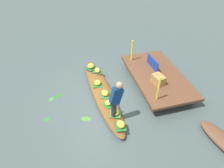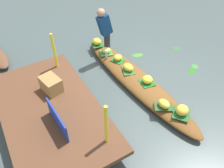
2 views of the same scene
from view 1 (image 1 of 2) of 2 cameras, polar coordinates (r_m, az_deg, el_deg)
The scene contains 27 objects.
canal_water at distance 7.11m, azimuth -2.77°, elevation -3.17°, with size 40.00×40.00×0.00m, color #414E4C.
dock_platform at distance 7.59m, azimuth 12.85°, elevation 2.31°, with size 3.20×1.80×0.41m.
vendor_boat at distance 7.03m, azimuth -2.79°, elevation -2.45°, with size 4.13×0.70×0.24m, color brown.
leaf_mat_0 at distance 6.13m, azimuth 0.96°, elevation -8.59°, with size 0.32×0.33×0.01m, color #3D7C2F.
banana_bunch_0 at distance 6.07m, azimuth 0.97°, elevation -8.06°, with size 0.23×0.25×0.17m, color #F0D955.
leaf_mat_1 at distance 7.80m, azimuth -4.23°, elevation 3.49°, with size 0.37×0.25×0.01m, color #2D4F27.
banana_bunch_1 at distance 7.76m, azimuth -4.26°, elevation 3.97°, with size 0.27×0.19×0.16m, color yellow.
leaf_mat_2 at distance 8.04m, azimuth -6.03°, elevation 4.60°, with size 0.37×0.32×0.01m, color #1E5E28.
banana_bunch_2 at distance 7.99m, azimuth -6.08°, elevation 5.18°, with size 0.26×0.25×0.20m, color gold.
leaf_mat_3 at distance 5.83m, azimuth 2.51°, elevation -12.00°, with size 0.37×0.29×0.01m, color #206328.
banana_bunch_3 at distance 5.77m, azimuth 2.53°, elevation -11.46°, with size 0.27×0.22×0.18m, color yellow.
leaf_mat_4 at distance 6.41m, azimuth -1.02°, elevation -5.90°, with size 0.31×0.27×0.01m, color #207326.
banana_bunch_4 at distance 6.36m, azimuth -1.03°, elevation -5.42°, with size 0.22×0.21×0.15m, color yellow.
leaf_mat_5 at distance 6.75m, azimuth -2.04°, elevation -3.11°, with size 0.40×0.28×0.01m, color #306233.
banana_bunch_5 at distance 6.70m, azimuth -2.05°, elevation -2.60°, with size 0.28×0.21×0.16m, color yellow.
leaf_mat_6 at distance 7.18m, azimuth -4.18°, elevation -0.17°, with size 0.33×0.31×0.01m, color #1B6724.
banana_bunch_6 at distance 7.12m, azimuth -4.21°, elevation 0.36°, with size 0.24×0.24×0.17m, color yellow.
vendor_person at distance 5.60m, azimuth 1.16°, elevation -4.09°, with size 0.21×0.41×1.25m.
water_bottle at distance 6.21m, azimuth 1.35°, elevation -6.47°, with size 0.06×0.06×0.22m, color #A6D5E0.
market_banner at distance 7.80m, azimuth 11.56°, elevation 5.98°, with size 0.82×0.03×0.40m, color navy.
railing_post_west at distance 8.00m, azimuth 5.75°, elevation 9.53°, with size 0.06×0.06×0.88m, color yellow.
railing_post_east at distance 6.22m, azimuth 13.21°, elevation -1.30°, with size 0.06×0.06×0.88m, color yellow.
produce_crate at distance 7.04m, azimuth 13.13°, elevation 1.23°, with size 0.44×0.32×0.32m, color #9C743F.
drifting_plant_0 at distance 6.38m, azimuth -7.48°, elevation -9.85°, with size 0.32×0.17×0.01m, color #45842C.
drifting_plant_1 at distance 7.32m, azimuth -15.32°, elevation -3.30°, with size 0.31×0.15×0.01m, color #246E1A.
drifting_plant_2 at distance 6.62m, azimuth -18.16°, elevation -9.67°, with size 0.17×0.20×0.01m, color #2D6C2A.
drifting_plant_3 at distance 7.26m, azimuth -17.02°, elevation -4.17°, with size 0.18×0.19×0.01m, color #3A7D37.
Camera 1 is at (5.15, -1.05, 4.79)m, focal length 31.85 mm.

